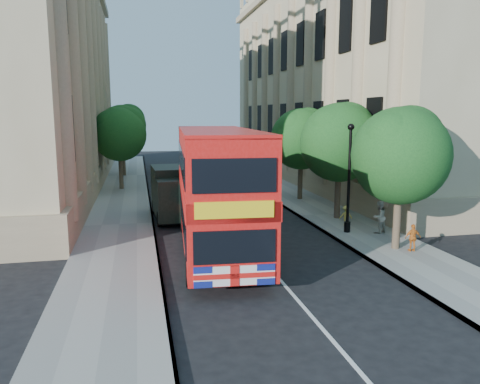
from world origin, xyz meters
TOP-DOWN VIEW (x-y plane):
  - ground at (0.00, 0.00)m, footprint 120.00×120.00m
  - pavement_right at (5.75, 10.00)m, footprint 3.50×80.00m
  - pavement_left at (-5.75, 10.00)m, footprint 3.50×80.00m
  - building_right at (13.80, 24.00)m, footprint 12.00×38.00m
  - building_left at (-13.80, 24.00)m, footprint 12.00×38.00m
  - tree_right_near at (5.84, 3.03)m, footprint 4.00×4.00m
  - tree_right_mid at (5.84, 9.03)m, footprint 4.20×4.20m
  - tree_right_far at (5.84, 15.03)m, footprint 4.00×4.00m
  - tree_left_far at (-5.96, 22.03)m, footprint 4.00×4.00m
  - tree_left_back at (-5.96, 30.03)m, footprint 4.20×4.20m
  - lamp_post at (5.00, 6.00)m, footprint 0.32×0.32m
  - double_decker_bus at (-1.57, 4.48)m, footprint 3.61×11.01m
  - box_van at (-2.90, 11.13)m, footprint 2.22×5.01m
  - police_constable at (-0.54, 1.00)m, footprint 0.65×0.49m
  - woman_pedestrian at (6.37, 5.49)m, footprint 0.92×0.83m
  - child_a at (6.24, 2.45)m, footprint 0.70×0.36m
  - child_b at (5.50, 7.25)m, footprint 0.72×0.49m

SIDE VIEW (x-z plane):
  - ground at x=0.00m, z-range 0.00..0.00m
  - pavement_right at x=5.75m, z-range 0.00..0.12m
  - pavement_left at x=-5.75m, z-range 0.00..0.12m
  - child_b at x=5.50m, z-range 0.12..1.14m
  - child_a at x=6.24m, z-range 0.12..1.26m
  - police_constable at x=-0.54m, z-range 0.00..1.61m
  - woman_pedestrian at x=6.37m, z-range 0.12..1.68m
  - box_van at x=-2.90m, z-range -0.03..2.79m
  - lamp_post at x=5.00m, z-range -0.07..5.09m
  - double_decker_bus at x=-1.57m, z-range 0.26..5.27m
  - tree_right_near at x=5.84m, z-range 1.21..7.29m
  - tree_right_far at x=5.84m, z-range 1.24..7.39m
  - tree_left_far at x=-5.96m, z-range 1.30..7.59m
  - tree_right_mid at x=5.84m, z-range 1.26..7.63m
  - tree_left_back at x=-5.96m, z-range 1.38..8.03m
  - building_right at x=13.80m, z-range 0.00..18.00m
  - building_left at x=-13.80m, z-range 0.00..18.00m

